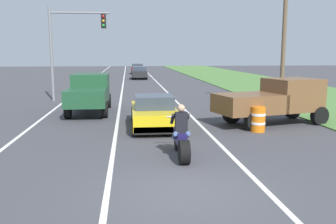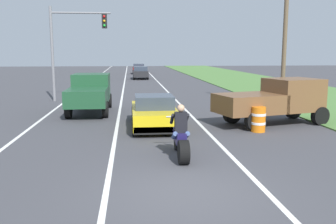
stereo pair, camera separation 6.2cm
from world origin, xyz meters
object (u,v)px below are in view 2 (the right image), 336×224
object	(u,v)px
pickup_truck_right_shoulder_brown	(275,99)
distant_car_further_ahead	(139,69)
distant_car_far_ahead	(141,73)
motorcycle_with_rider	(181,139)
traffic_light_mast_near	(70,39)
construction_barrel_mid	(227,103)
pickup_truck_left_lane_dark_green	(90,92)
sports_car_yellow	(154,112)
construction_barrel_nearest	(258,119)

from	to	relation	value
pickup_truck_right_shoulder_brown	distant_car_further_ahead	bearing A→B (deg)	97.04
distant_car_far_ahead	distant_car_further_ahead	size ratio (longest dim) A/B	1.00
motorcycle_with_rider	distant_car_far_ahead	world-z (taller)	motorcycle_with_rider
motorcycle_with_rider	traffic_light_mast_near	distance (m)	15.20
traffic_light_mast_near	distant_car_far_ahead	xyz separation A→B (m)	(5.06, 19.90, -3.17)
construction_barrel_mid	pickup_truck_left_lane_dark_green	bearing A→B (deg)	174.73
motorcycle_with_rider	traffic_light_mast_near	xyz separation A→B (m)	(-5.23, 13.88, 3.35)
sports_car_yellow	pickup_truck_left_lane_dark_green	xyz separation A→B (m)	(-3.06, 4.17, 0.48)
construction_barrel_mid	distant_car_further_ahead	size ratio (longest dim) A/B	0.25
pickup_truck_left_lane_dark_green	distant_car_further_ahead	world-z (taller)	pickup_truck_left_lane_dark_green
distant_car_far_ahead	distant_car_further_ahead	bearing A→B (deg)	89.76
construction_barrel_mid	sports_car_yellow	bearing A→B (deg)	-139.22
construction_barrel_mid	distant_car_far_ahead	world-z (taller)	distant_car_far_ahead
construction_barrel_mid	traffic_light_mast_near	bearing A→B (deg)	147.25
pickup_truck_left_lane_dark_green	motorcycle_with_rider	bearing A→B (deg)	-68.19
sports_car_yellow	construction_barrel_nearest	world-z (taller)	sports_car_yellow
sports_car_yellow	distant_car_further_ahead	distance (m)	40.24
sports_car_yellow	construction_barrel_nearest	bearing A→B (deg)	-17.83
motorcycle_with_rider	pickup_truck_left_lane_dark_green	distance (m)	9.56
distant_car_far_ahead	distant_car_further_ahead	world-z (taller)	same
sports_car_yellow	pickup_truck_right_shoulder_brown	bearing A→B (deg)	1.53
construction_barrel_mid	construction_barrel_nearest	bearing A→B (deg)	-90.14
pickup_truck_left_lane_dark_green	construction_barrel_mid	xyz separation A→B (m)	(7.13, -0.66, -0.60)
sports_car_yellow	traffic_light_mast_near	world-z (taller)	traffic_light_mast_near
pickup_truck_right_shoulder_brown	construction_barrel_mid	xyz separation A→B (m)	(-1.24, 3.37, -0.60)
sports_car_yellow	pickup_truck_left_lane_dark_green	bearing A→B (deg)	126.30
traffic_light_mast_near	pickup_truck_right_shoulder_brown	bearing A→B (deg)	-41.97
pickup_truck_right_shoulder_brown	construction_barrel_nearest	world-z (taller)	pickup_truck_right_shoulder_brown
construction_barrel_nearest	construction_barrel_mid	size ratio (longest dim) A/B	1.00
construction_barrel_nearest	pickup_truck_left_lane_dark_green	bearing A→B (deg)	142.45
sports_car_yellow	traffic_light_mast_near	bearing A→B (deg)	117.34
traffic_light_mast_near	distant_car_far_ahead	size ratio (longest dim) A/B	1.50
motorcycle_with_rider	distant_car_far_ahead	xyz separation A→B (m)	(-0.18, 33.77, 0.18)
motorcycle_with_rider	pickup_truck_left_lane_dark_green	size ratio (longest dim) A/B	0.46
motorcycle_with_rider	construction_barrel_nearest	xyz separation A→B (m)	(3.58, 3.39, -0.09)
construction_barrel_nearest	construction_barrel_mid	world-z (taller)	same
sports_car_yellow	construction_barrel_nearest	size ratio (longest dim) A/B	4.30
traffic_light_mast_near	distant_car_further_ahead	world-z (taller)	traffic_light_mast_near
motorcycle_with_rider	pickup_truck_left_lane_dark_green	xyz separation A→B (m)	(-3.55, 8.86, 0.51)
traffic_light_mast_near	construction_barrel_nearest	size ratio (longest dim) A/B	6.00
traffic_light_mast_near	construction_barrel_mid	xyz separation A→B (m)	(8.82, -5.67, -3.44)
motorcycle_with_rider	distant_car_far_ahead	bearing A→B (deg)	90.30
motorcycle_with_rider	construction_barrel_nearest	size ratio (longest dim) A/B	2.21
pickup_truck_left_lane_dark_green	distant_car_far_ahead	xyz separation A→B (m)	(3.37, 24.91, -0.33)
sports_car_yellow	distant_car_far_ahead	distance (m)	29.08
pickup_truck_left_lane_dark_green	sports_car_yellow	bearing A→B (deg)	-53.70
construction_barrel_mid	distant_car_far_ahead	xyz separation A→B (m)	(-3.76, 25.57, 0.27)
traffic_light_mast_near	distant_car_far_ahead	world-z (taller)	traffic_light_mast_near
pickup_truck_right_shoulder_brown	construction_barrel_nearest	bearing A→B (deg)	-130.76
construction_barrel_nearest	sports_car_yellow	bearing A→B (deg)	162.17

